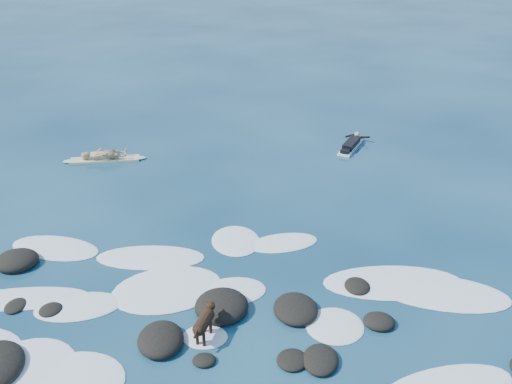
{
  "coord_description": "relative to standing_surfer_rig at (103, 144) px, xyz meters",
  "views": [
    {
      "loc": [
        1.46,
        -12.62,
        9.25
      ],
      "look_at": [
        0.3,
        4.0,
        0.9
      ],
      "focal_mm": 40.0,
      "sensor_mm": 36.0,
      "label": 1
    }
  ],
  "objects": [
    {
      "name": "ground",
      "position": [
        6.16,
        -8.21,
        -0.75
      ],
      "size": [
        160.0,
        160.0,
        0.0
      ],
      "primitive_type": "plane",
      "color": "#0A2642",
      "rests_on": "ground"
    },
    {
      "name": "reef_rocks",
      "position": [
        5.86,
        -10.6,
        -0.64
      ],
      "size": [
        14.39,
        6.92,
        0.57
      ],
      "color": "black",
      "rests_on": "ground"
    },
    {
      "name": "breaking_foam",
      "position": [
        5.42,
        -8.99,
        -0.74
      ],
      "size": [
        14.82,
        8.51,
        0.12
      ],
      "color": "white",
      "rests_on": "ground"
    },
    {
      "name": "standing_surfer_rig",
      "position": [
        0.0,
        0.0,
        0.0
      ],
      "size": [
        3.31,
        1.1,
        1.89
      ],
      "rotation": [
        0.0,
        0.0,
        0.2
      ],
      "color": "beige",
      "rests_on": "ground"
    },
    {
      "name": "paddling_surfer_rig",
      "position": [
        10.14,
        2.15,
        -0.6
      ],
      "size": [
        1.5,
        2.47,
        0.44
      ],
      "rotation": [
        0.0,
        0.0,
        1.19
      ],
      "color": "white",
      "rests_on": "ground"
    },
    {
      "name": "dog",
      "position": [
        5.67,
        -10.31,
        -0.21
      ],
      "size": [
        0.49,
        1.25,
        0.8
      ],
      "rotation": [
        0.0,
        0.0,
        1.35
      ],
      "color": "black",
      "rests_on": "ground"
    }
  ]
}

